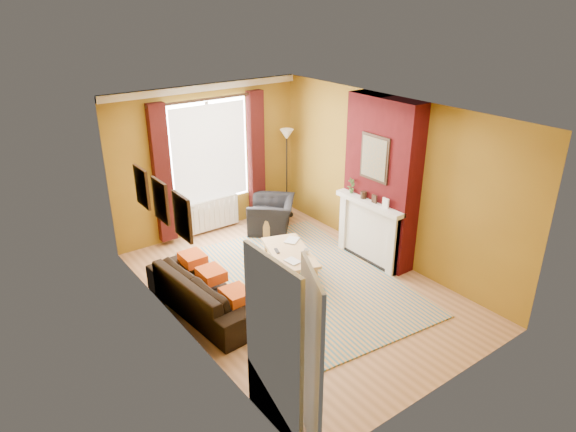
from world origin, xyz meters
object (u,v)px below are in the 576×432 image
object	(u,v)px
sofa	(206,291)
wicker_stool	(268,223)
floor_lamp	(287,149)
armchair	(272,215)
coffee_table	(290,254)

from	to	relation	value
sofa	wicker_stool	bearing A→B (deg)	-59.04
wicker_stool	sofa	bearing A→B (deg)	-144.16
wicker_stool	floor_lamp	size ratio (longest dim) A/B	0.27
armchair	floor_lamp	distance (m)	1.35
armchair	floor_lamp	size ratio (longest dim) A/B	0.53
coffee_table	floor_lamp	distance (m)	2.63
sofa	floor_lamp	distance (m)	3.80
sofa	armchair	distance (m)	2.88
coffee_table	wicker_stool	world-z (taller)	wicker_stool
floor_lamp	coffee_table	bearing A→B (deg)	-125.00
wicker_stool	coffee_table	bearing A→B (deg)	-110.33
sofa	wicker_stool	xyz separation A→B (m)	(2.12, 1.53, -0.06)
armchair	floor_lamp	world-z (taller)	floor_lamp
armchair	coffee_table	bearing A→B (deg)	16.14
armchair	coffee_table	world-z (taller)	armchair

